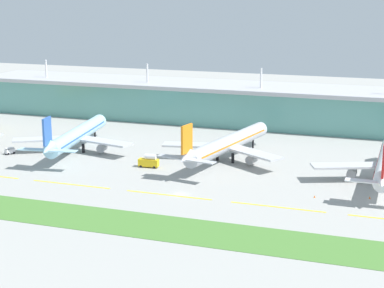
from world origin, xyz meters
name	(u,v)px	position (x,y,z in m)	size (l,w,h in m)	color
ground_plane	(180,194)	(0.00, 0.00, 0.00)	(600.00, 600.00, 0.00)	#9E9E99
terminal_building	(263,105)	(0.00, 111.45, 9.39)	(288.00, 34.00, 27.38)	#5B9E93
airliner_near_middle	(76,136)	(-57.01, 37.43, 6.45)	(48.19, 64.95, 18.90)	#9ED1EA
airliner_center	(227,144)	(2.41, 43.23, 6.45)	(47.96, 67.62, 18.90)	#ADB2BC
taxiway_stripe_mid_west	(71,184)	(-37.00, -2.16, 0.02)	(28.00, 0.70, 0.04)	yellow
taxiway_stripe_centre	(169,195)	(-3.00, -2.16, 0.02)	(28.00, 0.70, 0.04)	yellow
taxiway_stripe_mid_east	(278,207)	(31.00, -2.16, 0.02)	(28.00, 0.70, 0.04)	yellow
grass_verge	(143,225)	(0.00, -28.70, 0.05)	(300.00, 18.00, 0.10)	#477A33
fuel_truck	(149,161)	(-21.24, 25.46, 2.26)	(7.35, 3.06, 4.95)	gold
baggage_cart	(10,151)	(-79.39, 25.27, 1.26)	(3.16, 4.02, 2.48)	silver
safety_cone_left_wingtip	(315,196)	(39.80, 10.35, 0.35)	(0.56, 0.56, 0.70)	orange
safety_cone_nose_front	(370,198)	(55.73, 14.81, 0.35)	(0.56, 0.56, 0.70)	orange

